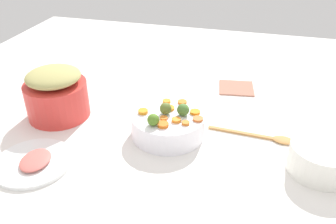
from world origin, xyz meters
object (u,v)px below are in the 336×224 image
object	(u,v)px
wooden_spoon	(267,137)
ham_plate	(33,162)
casserole_dish	(321,159)
metal_pot	(57,100)
serving_bowl_carrots	(168,125)

from	to	relation	value
wooden_spoon	ham_plate	distance (m)	0.78
casserole_dish	ham_plate	bearing A→B (deg)	-77.14
metal_pot	casserole_dish	world-z (taller)	metal_pot
metal_pot	wooden_spoon	size ratio (longest dim) A/B	0.77
wooden_spoon	casserole_dish	world-z (taller)	casserole_dish
casserole_dish	metal_pot	bearing A→B (deg)	-95.30
ham_plate	wooden_spoon	bearing A→B (deg)	115.04
wooden_spoon	ham_plate	bearing A→B (deg)	-64.96
serving_bowl_carrots	metal_pot	size ratio (longest dim) A/B	1.11
serving_bowl_carrots	metal_pot	distance (m)	0.44
casserole_dish	wooden_spoon	bearing A→B (deg)	-130.41
metal_pot	wooden_spoon	distance (m)	0.78
serving_bowl_carrots	wooden_spoon	distance (m)	0.35
serving_bowl_carrots	casserole_dish	world-z (taller)	casserole_dish
serving_bowl_carrots	casserole_dish	size ratio (longest dim) A/B	1.33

